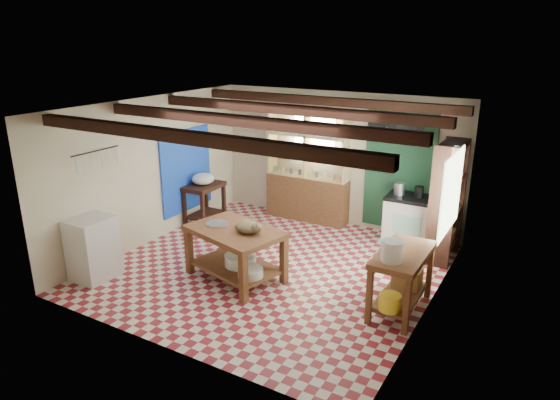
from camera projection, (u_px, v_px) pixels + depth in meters
The scene contains 30 objects.
floor at pixel (272, 269), 8.10m from camera, with size 5.00×5.00×0.02m, color maroon.
ceiling at pixel (271, 107), 7.28m from camera, with size 5.00×5.00×0.02m, color #454449.
wall_back at pixel (337, 159), 9.74m from camera, with size 5.00×0.04×2.60m, color beige.
wall_front at pixel (157, 249), 5.64m from camera, with size 5.00×0.04×2.60m, color beige.
wall_left at pixel (151, 171), 8.88m from camera, with size 0.04×5.00×2.60m, color beige.
wall_right at pixel (435, 221), 6.50m from camera, with size 0.04×5.00×2.60m, color beige.
ceiling_beams at pixel (271, 115), 7.32m from camera, with size 5.00×3.80×0.15m, color #341A12.
blue_wall_patch at pixel (186, 170), 9.67m from camera, with size 0.04×1.40×1.60m, color blue.
green_wall_patch at pixel (399, 170), 9.14m from camera, with size 1.30×0.04×2.30m, color #1B452B.
window_back at pixel (314, 136), 9.84m from camera, with size 0.90×0.02×0.80m, color silver.
window_right at pixel (451, 193), 7.30m from camera, with size 0.02×1.30×1.20m, color silver.
utensil_rail at pixel (96, 159), 7.72m from camera, with size 0.06×0.90×0.28m, color black.
pot_rack at pixel (396, 123), 8.50m from camera, with size 0.86×0.12×0.36m, color black.
shelving_unit at pixel (308, 167), 9.91m from camera, with size 1.70×0.34×2.20m, color tan.
tall_rack at pixel (447, 202), 8.18m from camera, with size 0.40×0.86×2.00m, color #341A12.
work_table at pixel (236, 254), 7.66m from camera, with size 1.43×0.95×0.81m, color brown.
stove at pixel (411, 220), 8.95m from camera, with size 0.90×0.61×0.88m, color #EFE2CF.
prep_table at pixel (204, 204), 9.89m from camera, with size 0.55×0.81×0.82m, color #341A12.
white_cabinet at pixel (93, 248), 7.66m from camera, with size 0.54×0.65×0.98m, color silver.
right_counter at pixel (401, 281), 6.75m from camera, with size 0.60×1.21×0.87m, color brown.
cat at pixel (248, 227), 7.37m from camera, with size 0.40×0.31×0.18m, color olive.
steel_tray at pixel (218, 223), 7.73m from camera, with size 0.36×0.36×0.02m, color #B9BAC1.
basin_large at pixel (240, 260), 7.70m from camera, with size 0.49×0.49×0.17m, color silver.
basin_small at pixel (250, 272), 7.34m from camera, with size 0.38×0.38×0.13m, color silver.
kettle_left at pixel (399, 189), 8.89m from camera, with size 0.19×0.19×0.22m, color #B9BAC1.
kettle_right at pixel (419, 192), 8.73m from camera, with size 0.16×0.16×0.20m, color black.
enamel_bowl at pixel (203, 179), 9.73m from camera, with size 0.45×0.45×0.22m, color silver.
white_bucket at pixel (392, 251), 6.30m from camera, with size 0.28×0.28×0.28m, color silver.
wicker_basket at pixel (407, 277), 7.01m from camera, with size 0.37×0.30×0.26m, color #B08747.
yellow_tub at pixel (390, 302), 6.41m from camera, with size 0.29×0.29×0.21m, color yellow.
Camera 1 is at (3.80, -6.28, 3.61)m, focal length 32.00 mm.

